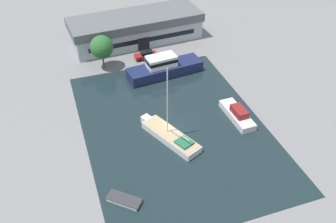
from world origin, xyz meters
The scene contains 9 objects.
ground_plane centered at (0.00, 0.00, 0.00)m, with size 440.00×440.00×0.00m, color slate.
water_canal centered at (0.00, 0.00, 0.00)m, with size 26.18×36.72×0.01m, color #19282D.
warehouse_building centered at (2.04, 28.98, 2.77)m, with size 27.25×11.11×5.47m.
quay_tree_near_building centered at (-6.52, 20.41, 4.25)m, with size 4.19×4.19×6.36m.
parked_car centered at (1.82, 21.07, 0.79)m, with size 4.34×1.77×1.57m.
sailboat_moored centered at (-1.39, -2.23, 0.63)m, with size 6.49×10.78×11.60m.
motor_cruiser centered at (3.26, 14.49, 1.41)m, with size 14.01×5.42×3.86m.
small_dinghy centered at (-10.29, -11.00, 0.28)m, with size 4.25×4.00×0.54m.
cabin_boat centered at (9.95, -1.05, 0.75)m, with size 2.64×7.63×2.08m.
Camera 1 is at (-14.63, -40.03, 36.24)m, focal length 40.00 mm.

